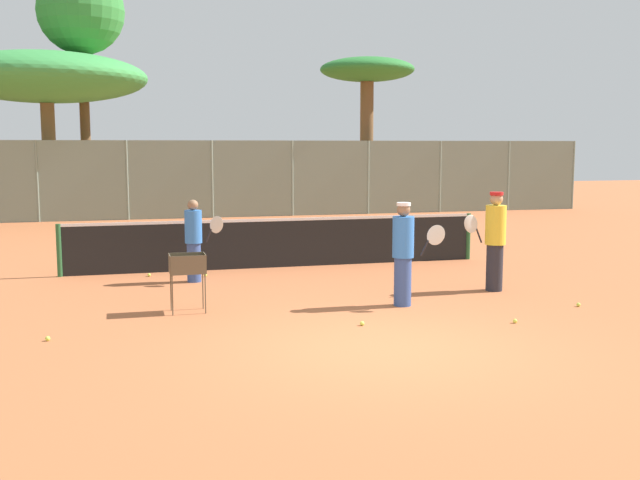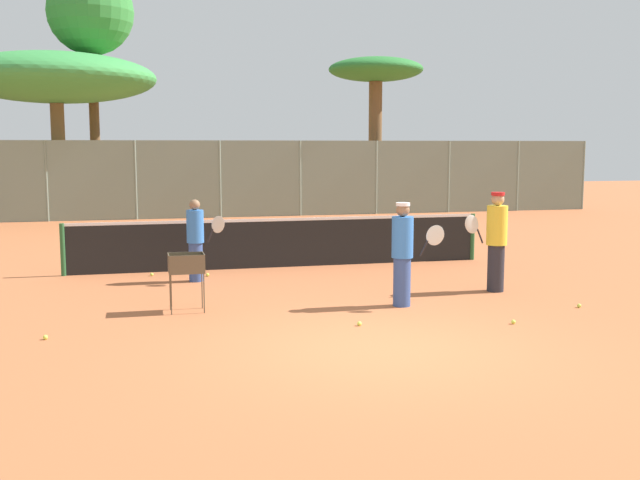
{
  "view_description": "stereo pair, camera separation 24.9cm",
  "coord_description": "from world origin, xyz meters",
  "px_view_note": "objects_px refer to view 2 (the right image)",
  "views": [
    {
      "loc": [
        -3.3,
        -8.98,
        2.63
      ],
      "look_at": [
        0.05,
        3.47,
        1.0
      ],
      "focal_mm": 42.0,
      "sensor_mm": 36.0,
      "label": 1
    },
    {
      "loc": [
        -3.06,
        -9.04,
        2.63
      ],
      "look_at": [
        0.05,
        3.47,
        1.0
      ],
      "focal_mm": 42.0,
      "sensor_mm": 36.0,
      "label": 2
    }
  ],
  "objects_px": {
    "tennis_net": "(281,242)",
    "player_red_cap": "(496,240)",
    "ball_cart": "(187,268)",
    "player_yellow_shirt": "(196,239)",
    "player_white_outfit": "(403,253)"
  },
  "relations": [
    {
      "from": "tennis_net",
      "to": "player_red_cap",
      "type": "height_order",
      "value": "player_red_cap"
    },
    {
      "from": "tennis_net",
      "to": "player_red_cap",
      "type": "xyz_separation_m",
      "value": [
        3.25,
        -3.6,
        0.38
      ]
    },
    {
      "from": "player_yellow_shirt",
      "to": "ball_cart",
      "type": "distance_m",
      "value": 2.69
    },
    {
      "from": "player_white_outfit",
      "to": "player_yellow_shirt",
      "type": "relative_size",
      "value": 1.07
    },
    {
      "from": "player_white_outfit",
      "to": "player_yellow_shirt",
      "type": "height_order",
      "value": "player_white_outfit"
    },
    {
      "from": "player_red_cap",
      "to": "player_yellow_shirt",
      "type": "bearing_deg",
      "value": -34.31
    },
    {
      "from": "player_yellow_shirt",
      "to": "tennis_net",
      "type": "bearing_deg",
      "value": 71.76
    },
    {
      "from": "ball_cart",
      "to": "player_yellow_shirt",
      "type": "bearing_deg",
      "value": 82.27
    },
    {
      "from": "tennis_net",
      "to": "player_white_outfit",
      "type": "relative_size",
      "value": 5.33
    },
    {
      "from": "player_yellow_shirt",
      "to": "ball_cart",
      "type": "xyz_separation_m",
      "value": [
        -0.36,
        -2.66,
        -0.13
      ]
    },
    {
      "from": "player_red_cap",
      "to": "ball_cart",
      "type": "distance_m",
      "value": 5.56
    },
    {
      "from": "player_yellow_shirt",
      "to": "player_white_outfit",
      "type": "bearing_deg",
      "value": -6.66
    },
    {
      "from": "player_red_cap",
      "to": "tennis_net",
      "type": "bearing_deg",
      "value": -58.08
    },
    {
      "from": "player_yellow_shirt",
      "to": "ball_cart",
      "type": "bearing_deg",
      "value": -59.5
    },
    {
      "from": "player_red_cap",
      "to": "ball_cart",
      "type": "relative_size",
      "value": 1.93
    }
  ]
}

